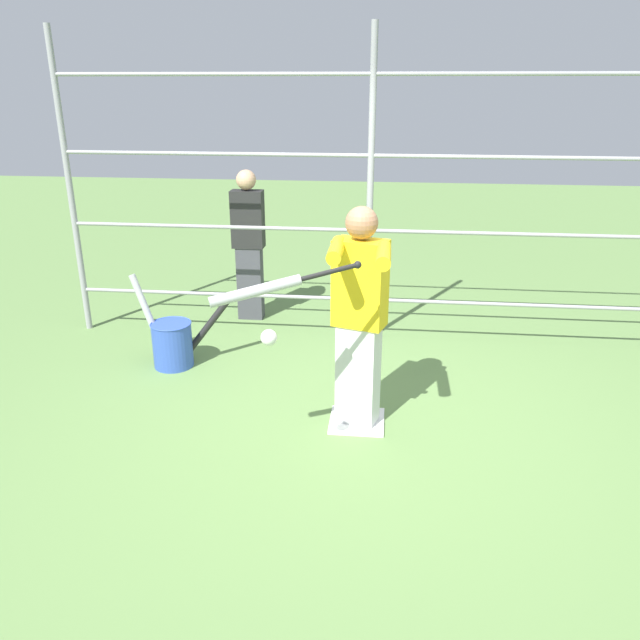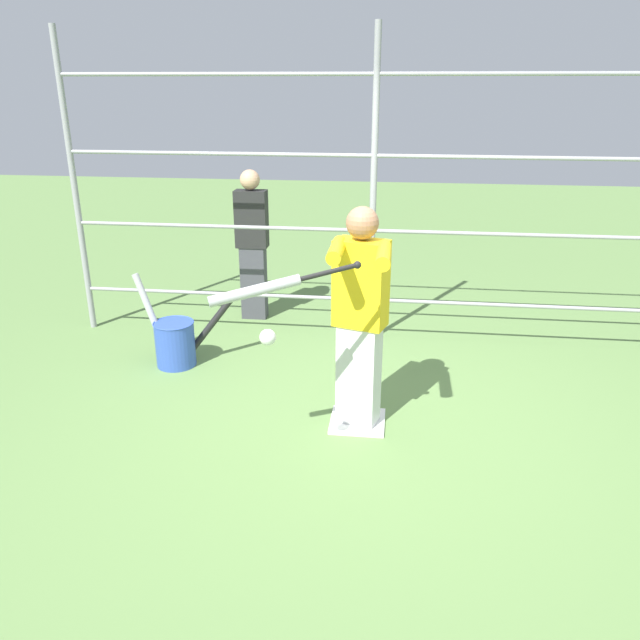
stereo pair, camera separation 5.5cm
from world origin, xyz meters
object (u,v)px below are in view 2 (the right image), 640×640
object	(u,v)px
batter	(360,313)
bystander_behind_fence	(252,243)
baseball_bat_swinging	(268,287)
softball_in_flight	(268,337)
bat_bucket	(176,341)

from	to	relation	value
batter	bystander_behind_fence	xyz separation A→B (m)	(1.25, -2.10, -0.06)
batter	baseball_bat_swinging	distance (m)	0.89
softball_in_flight	bystander_behind_fence	size ratio (longest dim) A/B	0.06
baseball_bat_swinging	softball_in_flight	distance (m)	0.30
batter	bystander_behind_fence	world-z (taller)	batter
baseball_bat_swinging	bat_bucket	size ratio (longest dim) A/B	0.98
bat_bucket	baseball_bat_swinging	bearing A→B (deg)	128.32
batter	baseball_bat_swinging	size ratio (longest dim) A/B	1.85
softball_in_flight	bat_bucket	distance (m)	2.17
softball_in_flight	baseball_bat_swinging	bearing A→B (deg)	-80.72
baseball_bat_swinging	bat_bucket	bearing A→B (deg)	-51.68
bat_bucket	bystander_behind_fence	distance (m)	1.46
baseball_bat_swinging	bystander_behind_fence	world-z (taller)	bystander_behind_fence
baseball_bat_swinging	softball_in_flight	bearing A→B (deg)	99.28
baseball_bat_swinging	bystander_behind_fence	size ratio (longest dim) A/B	0.56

